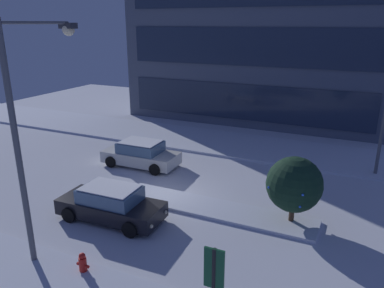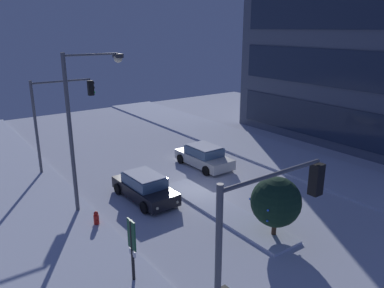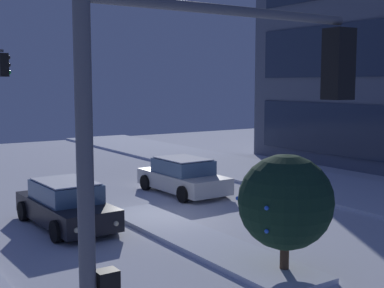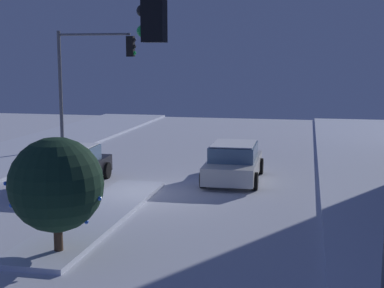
{
  "view_description": "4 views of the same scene",
  "coord_description": "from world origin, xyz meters",
  "px_view_note": "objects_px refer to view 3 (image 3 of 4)",
  "views": [
    {
      "loc": [
        8.24,
        -14.54,
        8.01
      ],
      "look_at": [
        1.01,
        1.04,
        2.41
      ],
      "focal_mm": 34.67,
      "sensor_mm": 36.0,
      "label": 1
    },
    {
      "loc": [
        16.58,
        -12.35,
        9.28
      ],
      "look_at": [
        -1.62,
        0.68,
        2.37
      ],
      "focal_mm": 35.34,
      "sensor_mm": 36.0,
      "label": 2
    },
    {
      "loc": [
        15.23,
        -8.94,
        4.6
      ],
      "look_at": [
        0.66,
        0.73,
        2.58
      ],
      "focal_mm": 49.31,
      "sensor_mm": 36.0,
      "label": 3
    },
    {
      "loc": [
        18.12,
        5.58,
        4.76
      ],
      "look_at": [
        1.89,
        2.14,
        2.19
      ],
      "focal_mm": 51.47,
      "sensor_mm": 36.0,
      "label": 4
    }
  ],
  "objects_px": {
    "car_far": "(183,177)",
    "decorated_tree_median": "(286,202)",
    "car_near": "(66,205)",
    "traffic_light_corner_near_right": "(213,142)"
  },
  "relations": [
    {
      "from": "car_far",
      "to": "decorated_tree_median",
      "type": "distance_m",
      "value": 9.85
    },
    {
      "from": "car_near",
      "to": "traffic_light_corner_near_right",
      "type": "distance_m",
      "value": 11.61
    },
    {
      "from": "car_far",
      "to": "decorated_tree_median",
      "type": "xyz_separation_m",
      "value": [
        9.31,
        -3.04,
        1.07
      ]
    },
    {
      "from": "car_far",
      "to": "traffic_light_corner_near_right",
      "type": "xyz_separation_m",
      "value": [
        13.22,
        -8.02,
        3.18
      ]
    },
    {
      "from": "traffic_light_corner_near_right",
      "to": "decorated_tree_median",
      "type": "bearing_deg",
      "value": 38.16
    },
    {
      "from": "car_far",
      "to": "traffic_light_corner_near_right",
      "type": "distance_m",
      "value": 15.78
    },
    {
      "from": "traffic_light_corner_near_right",
      "to": "car_far",
      "type": "bearing_deg",
      "value": 58.76
    },
    {
      "from": "traffic_light_corner_near_right",
      "to": "decorated_tree_median",
      "type": "relative_size",
      "value": 1.93
    },
    {
      "from": "car_near",
      "to": "car_far",
      "type": "relative_size",
      "value": 1.03
    },
    {
      "from": "car_far",
      "to": "traffic_light_corner_near_right",
      "type": "relative_size",
      "value": 0.81
    }
  ]
}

